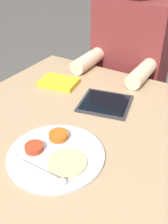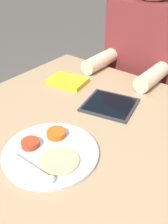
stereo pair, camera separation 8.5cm
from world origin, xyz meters
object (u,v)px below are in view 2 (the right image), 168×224
at_px(red_notebook, 68,81).
at_px(person_diner, 140,90).
at_px(tablet_device, 110,105).
at_px(thali_tray, 50,152).

height_order(red_notebook, person_diner, person_diner).
distance_m(red_notebook, person_diner, 0.48).
bearing_deg(red_notebook, tablet_device, -9.27).
relative_size(red_notebook, tablet_device, 0.79).
distance_m(thali_tray, red_notebook, 0.45).
distance_m(tablet_device, person_diner, 0.50).
relative_size(tablet_device, person_diner, 0.18).
distance_m(red_notebook, tablet_device, 0.25).
relative_size(thali_tray, person_diner, 0.23).
bearing_deg(thali_tray, red_notebook, 124.88).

